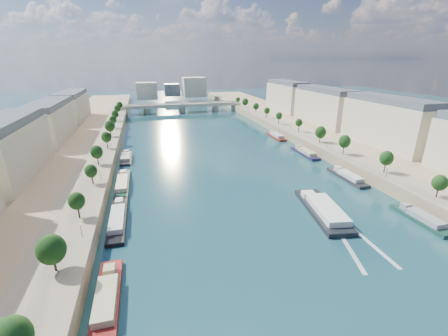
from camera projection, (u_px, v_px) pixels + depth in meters
ground at (218, 157)px, 153.36m from camera, size 700.00×700.00×0.00m
quay_left at (64, 165)px, 135.16m from camera, size 44.00×520.00×5.00m
quay_right at (341, 143)px, 169.84m from camera, size 44.00×520.00×5.00m
pave_left at (98, 157)px, 137.90m from camera, size 14.00×520.00×0.10m
pave_right at (318, 140)px, 165.35m from camera, size 14.00×520.00×0.10m
trees_left at (102, 144)px, 138.33m from camera, size 4.80×268.80×8.26m
trees_right at (307, 127)px, 172.08m from camera, size 4.80×268.80×8.26m
lamps_left at (106, 157)px, 128.97m from camera, size 0.36×200.36×4.28m
lamps_right at (307, 134)px, 167.86m from camera, size 0.36×200.36×4.28m
buildings_left at (33, 130)px, 138.13m from camera, size 16.00×226.00×23.20m
buildings_right at (351, 114)px, 179.06m from camera, size 16.00×226.00×23.20m
skyline at (176, 89)px, 348.33m from camera, size 79.00×42.00×22.00m
bridge at (182, 107)px, 281.12m from camera, size 112.00×12.00×8.15m
tour_barge at (323, 210)px, 97.50m from camera, size 13.53×31.26×4.10m
wake at (356, 241)px, 82.89m from camera, size 11.85×26.03×0.04m
moored_barges_left at (117, 222)px, 90.93m from camera, size 5.00×151.56×3.60m
moored_barges_right at (323, 163)px, 142.43m from camera, size 5.00×129.14×3.60m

